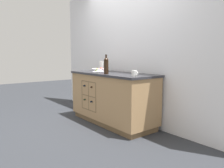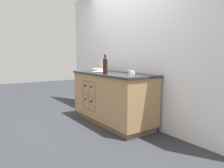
% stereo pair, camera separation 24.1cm
% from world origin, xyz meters
% --- Properties ---
extents(ground_plane, '(14.00, 14.00, 0.00)m').
position_xyz_m(ground_plane, '(0.00, 0.00, 0.00)').
color(ground_plane, '#2D3035').
extents(back_wall, '(4.40, 0.06, 2.55)m').
position_xyz_m(back_wall, '(0.00, 0.39, 1.27)').
color(back_wall, white).
rests_on(back_wall, ground_plane).
extents(kitchen_island, '(1.72, 0.69, 0.89)m').
position_xyz_m(kitchen_island, '(-0.00, -0.00, 0.45)').
color(kitchen_island, brown).
rests_on(kitchen_island, ground_plane).
extents(fruit_bowl, '(0.25, 0.25, 0.08)m').
position_xyz_m(fruit_bowl, '(-0.21, -0.13, 0.93)').
color(fruit_bowl, silver).
rests_on(fruit_bowl, kitchen_island).
extents(white_pitcher, '(0.18, 0.12, 0.19)m').
position_xyz_m(white_pitcher, '(-0.43, 0.09, 0.99)').
color(white_pitcher, white).
rests_on(white_pitcher, kitchen_island).
extents(ceramic_mug, '(0.11, 0.08, 0.08)m').
position_xyz_m(ceramic_mug, '(0.73, -0.16, 0.93)').
color(ceramic_mug, white).
rests_on(ceramic_mug, kitchen_island).
extents(standing_wine_bottle, '(0.08, 0.08, 0.31)m').
position_xyz_m(standing_wine_bottle, '(0.14, -0.23, 1.03)').
color(standing_wine_bottle, black).
rests_on(standing_wine_bottle, kitchen_island).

